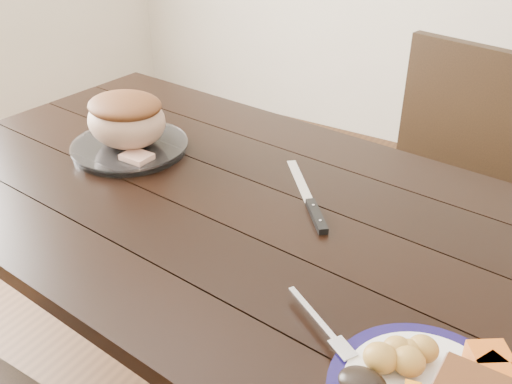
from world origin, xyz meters
The scene contains 10 objects.
dining_table centered at (0.00, 0.00, 0.66)m, with size 1.68×1.06×0.75m.
chair_far centered at (0.29, 0.74, 0.52)m, with size 0.50×0.51×0.93m.
serving_platter centered at (-0.35, 0.06, 0.76)m, with size 0.29×0.29×0.02m, color white.
roasted_potatoes centered at (0.49, -0.28, 0.79)m, with size 0.10×0.10×0.04m.
pumpkin_wedges centered at (0.61, -0.24, 0.79)m, with size 0.09×0.09×0.04m.
dark_mushroom centered at (0.46, -0.36, 0.79)m, with size 0.07×0.05×0.03m, color black.
fork centered at (0.36, -0.27, 0.77)m, with size 0.16×0.11×0.00m.
roast_joint centered at (-0.35, 0.06, 0.83)m, with size 0.21×0.18×0.13m, color tan.
cut_slice centered at (-0.27, 0.00, 0.78)m, with size 0.07×0.06×0.02m, color tan.
carving_knife centered at (0.18, 0.05, 0.76)m, with size 0.22×0.26×0.01m.
Camera 1 is at (0.62, -0.89, 1.41)m, focal length 40.00 mm.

